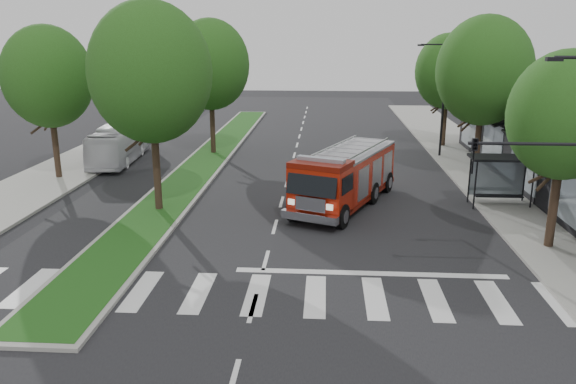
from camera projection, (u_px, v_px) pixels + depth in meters
name	position (u px, v px, depth m)	size (l,w,h in m)	color
ground	(266.00, 260.00, 21.97)	(140.00, 140.00, 0.00)	black
sidewalk_right	(511.00, 195.00, 30.76)	(5.00, 80.00, 0.15)	gray
sidewalk_left	(35.00, 186.00, 32.49)	(5.00, 80.00, 0.15)	gray
median	(208.00, 159.00, 39.63)	(3.00, 50.00, 0.15)	gray
bus_shelter	(501.00, 167.00, 28.53)	(3.20, 1.60, 2.61)	black
tree_right_near	(565.00, 116.00, 21.67)	(4.40, 4.40, 8.05)	black
tree_right_mid	(484.00, 71.00, 32.94)	(5.60, 5.60, 9.72)	black
tree_right_far	(448.00, 72.00, 42.72)	(5.00, 5.00, 8.73)	black
tree_median_near	(150.00, 73.00, 26.28)	(5.80, 5.80, 10.16)	black
tree_median_far	(210.00, 65.00, 39.82)	(5.60, 5.60, 9.72)	black
tree_left_mid	(48.00, 77.00, 32.74)	(5.20, 5.20, 9.16)	black
streetlight_right_near	(572.00, 169.00, 16.73)	(4.08, 0.22, 8.00)	black
streetlight_right_far	(442.00, 95.00, 39.32)	(2.11, 0.20, 8.00)	black
fire_engine	(345.00, 177.00, 28.73)	(5.96, 9.35, 3.13)	#620F05
city_bus	(120.00, 143.00, 39.05)	(2.17, 9.29, 2.59)	silver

